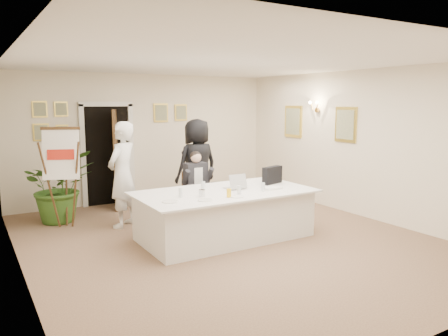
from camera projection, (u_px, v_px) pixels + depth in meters
floor at (227, 239)px, 7.02m from camera, size 7.00×7.00×0.00m
ceiling at (228, 61)px, 6.60m from camera, size 6.00×7.00×0.02m
wall_back at (146, 138)px, 9.78m from camera, size 6.00×0.10×2.80m
wall_front at (434, 193)px, 3.84m from camera, size 6.00×0.10×2.80m
wall_left at (17, 168)px, 5.29m from camera, size 0.10×7.00×2.80m
wall_right at (361, 144)px, 8.34m from camera, size 0.10×7.00×2.80m
doorway at (110, 157)px, 9.24m from camera, size 1.14×0.86×2.20m
pictures_back_wall at (111, 118)px, 9.28m from camera, size 3.40×0.06×0.80m
pictures_right_wall at (317, 123)px, 9.29m from camera, size 0.06×2.20×0.80m
wall_sconce at (315, 106)px, 9.20m from camera, size 0.20×0.30×0.24m
conference_table at (225, 214)px, 7.07m from camera, size 2.83×1.51×0.78m
seated_man at (197, 186)px, 8.05m from camera, size 0.69×0.71×1.32m
flip_chart at (64, 183)px, 7.55m from camera, size 0.63×0.48×1.74m
standing_man at (123, 175)px, 7.64m from camera, size 0.81×0.78×1.86m
standing_woman at (197, 165)px, 8.83m from camera, size 0.96×0.68×1.86m
potted_palm at (59, 186)px, 7.98m from camera, size 1.21×1.05×1.34m
laptop at (234, 180)px, 7.18m from camera, size 0.32×0.34×0.28m
laptop_bag at (272, 175)px, 7.63m from camera, size 0.45×0.23×0.30m
paper_stack at (272, 188)px, 7.18m from camera, size 0.30×0.21×0.03m
plate_left at (170, 202)px, 6.23m from camera, size 0.30×0.30×0.01m
plate_mid at (205, 200)px, 6.33m from camera, size 0.26×0.26×0.01m
plate_near at (237, 197)px, 6.56m from camera, size 0.22×0.22×0.01m
glass_a at (181, 193)px, 6.55m from camera, size 0.07×0.07×0.14m
glass_b at (239, 190)px, 6.72m from camera, size 0.07×0.07×0.14m
glass_c at (263, 187)px, 6.98m from camera, size 0.06×0.06×0.14m
glass_d at (203, 186)px, 7.08m from camera, size 0.08×0.08×0.14m
oj_glass at (229, 193)px, 6.54m from camera, size 0.08×0.08×0.13m
steel_jug at (202, 193)px, 6.57m from camera, size 0.10×0.10×0.11m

